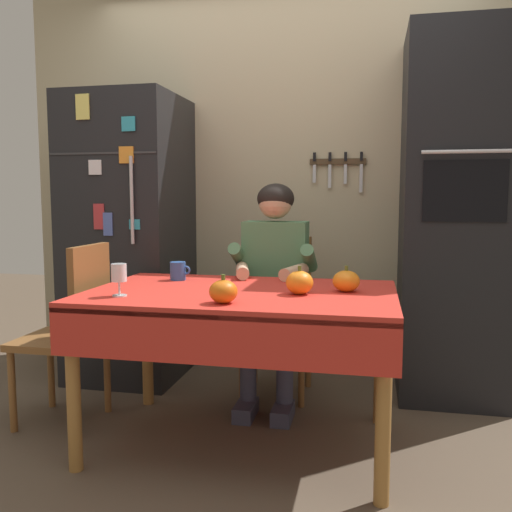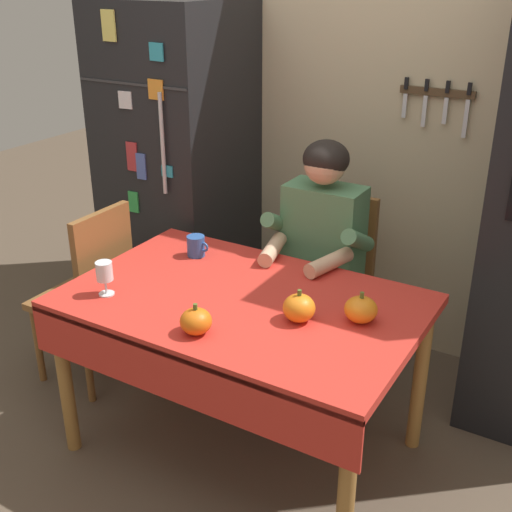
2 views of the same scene
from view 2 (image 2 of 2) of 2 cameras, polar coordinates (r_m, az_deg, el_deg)
ground_plane at (r=2.94m, az=-2.15°, el=-17.34°), size 10.00×10.00×0.00m
back_wall_assembly at (r=3.45m, az=10.74°, el=12.97°), size 3.70×0.13×2.60m
refrigerator at (r=3.69m, az=-6.79°, el=7.52°), size 0.68×0.71×1.80m
dining_table at (r=2.61m, az=-1.46°, el=-5.51°), size 1.40×0.90×0.74m
chair_behind_person at (r=3.28m, az=6.63°, el=-1.97°), size 0.40×0.40×0.93m
seated_person at (r=3.03m, az=5.35°, el=0.50°), size 0.47×0.55×1.25m
chair_left_side at (r=3.25m, az=-14.19°, el=-2.87°), size 0.40×0.40×0.93m
coffee_mug at (r=2.95m, az=-5.27°, el=0.88°), size 0.11×0.08×0.09m
wine_glass at (r=2.64m, az=-13.16°, el=-1.44°), size 0.07×0.07×0.14m
pumpkin_large at (r=2.41m, az=3.80°, el=-4.57°), size 0.12×0.12×0.13m
pumpkin_medium at (r=2.34m, az=-5.28°, el=-5.72°), size 0.12×0.12×0.12m
pumpkin_small at (r=2.43m, az=9.19°, el=-4.65°), size 0.12×0.12×0.12m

